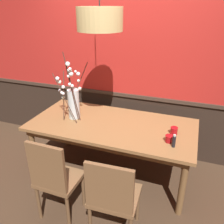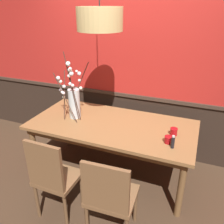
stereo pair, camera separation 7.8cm
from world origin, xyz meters
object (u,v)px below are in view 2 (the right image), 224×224
object	(u,v)px
vase_with_blossoms	(74,101)
condiment_bottle	(173,142)
chair_near_side_left	(53,176)
pendant_lamp	(100,19)
chair_far_side_left	(117,109)
dining_table	(112,129)
chair_near_side_right	(110,195)
candle_holder_nearer_edge	(174,131)
chair_far_side_right	(152,117)
candle_holder_nearer_center	(168,139)

from	to	relation	value
vase_with_blossoms	condiment_bottle	distance (m)	1.33
chair_near_side_left	pendant_lamp	size ratio (longest dim) A/B	0.98
chair_far_side_left	dining_table	bearing A→B (deg)	-73.05
chair_near_side_right	candle_holder_nearer_edge	size ratio (longest dim) A/B	10.93
dining_table	candle_holder_nearer_edge	world-z (taller)	candle_holder_nearer_edge
chair_far_side_left	vase_with_blossoms	xyz separation A→B (m)	(-0.25, -0.90, 0.45)
chair_near_side_right	pendant_lamp	xyz separation A→B (m)	(-0.45, 0.84, 1.44)
chair_near_side_right	chair_near_side_left	distance (m)	0.62
chair_far_side_right	chair_near_side_left	size ratio (longest dim) A/B	0.91
chair_far_side_right	vase_with_blossoms	distance (m)	1.33
chair_far_side_right	chair_far_side_left	bearing A→B (deg)	-179.41
chair_far_side_right	pendant_lamp	distance (m)	1.80
candle_holder_nearer_center	condiment_bottle	bearing A→B (deg)	-54.04
chair_near_side_right	condiment_bottle	size ratio (longest dim) A/B	6.48
chair_far_side_left	chair_near_side_left	distance (m)	1.78
chair_far_side_left	pendant_lamp	world-z (taller)	pendant_lamp
vase_with_blossoms	chair_far_side_right	bearing A→B (deg)	47.26
chair_far_side_left	condiment_bottle	size ratio (longest dim) A/B	6.66
chair_near_side_left	vase_with_blossoms	distance (m)	1.01
pendant_lamp	dining_table	bearing A→B (deg)	27.99
chair_near_side_left	candle_holder_nearer_edge	bearing A→B (deg)	40.83
chair_far_side_right	pendant_lamp	size ratio (longest dim) A/B	0.88
chair_near_side_right	chair_near_side_left	world-z (taller)	chair_near_side_left
chair_far_side_right	candle_holder_nearer_edge	distance (m)	1.03
candle_holder_nearer_edge	dining_table	bearing A→B (deg)	-179.71
chair_far_side_left	pendant_lamp	bearing A→B (deg)	-80.41
candle_holder_nearer_edge	condiment_bottle	distance (m)	0.28
condiment_bottle	pendant_lamp	size ratio (longest dim) A/B	0.14
chair_far_side_left	condiment_bottle	bearing A→B (deg)	-47.91
chair_far_side_left	candle_holder_nearer_center	distance (m)	1.49
chair_near_side_right	candle_holder_nearer_center	bearing A→B (deg)	61.78
dining_table	chair_far_side_right	bearing A→B (deg)	70.33
dining_table	pendant_lamp	world-z (taller)	pendant_lamp
chair_far_side_right	chair_near_side_left	bearing A→B (deg)	-108.67
vase_with_blossoms	chair_near_side_right	bearing A→B (deg)	-46.02
candle_holder_nearer_edge	chair_far_side_left	bearing A→B (deg)	139.01
condiment_bottle	pendant_lamp	xyz separation A→B (m)	(-0.89, 0.21, 1.14)
chair_near_side_left	chair_far_side_left	bearing A→B (deg)	89.64
chair_far_side_left	pendant_lamp	xyz separation A→B (m)	(0.16, -0.95, 1.43)
chair_far_side_right	candle_holder_nearer_edge	xyz separation A→B (m)	(0.43, -0.89, 0.30)
dining_table	chair_near_side_right	world-z (taller)	chair_near_side_right
pendant_lamp	chair_far_side_right	bearing A→B (deg)	65.70
chair_far_side_right	condiment_bottle	xyz separation A→B (m)	(0.46, -1.17, 0.32)
chair_near_side_right	candle_holder_nearer_center	world-z (taller)	chair_near_side_right
candle_holder_nearer_center	pendant_lamp	distance (m)	1.44
chair_far_side_left	pendant_lamp	size ratio (longest dim) A/B	0.96
chair_near_side_right	chair_near_side_left	xyz separation A→B (m)	(-0.62, 0.01, 0.02)
chair_far_side_right	condiment_bottle	world-z (taller)	condiment_bottle
condiment_bottle	dining_table	bearing A→B (deg)	160.86
condiment_bottle	vase_with_blossoms	bearing A→B (deg)	168.83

